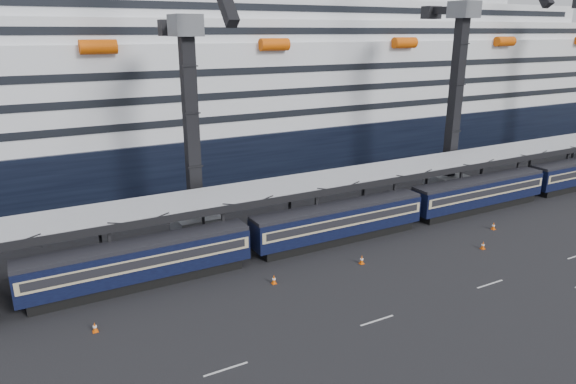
% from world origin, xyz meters
% --- Properties ---
extents(ground, '(260.00, 260.00, 0.00)m').
position_xyz_m(ground, '(0.00, 0.00, 0.00)').
color(ground, black).
rests_on(ground, ground).
extents(train, '(133.05, 3.00, 4.05)m').
position_xyz_m(train, '(-4.65, 10.00, 2.20)').
color(train, black).
rests_on(train, ground).
extents(canopy, '(130.00, 6.25, 5.53)m').
position_xyz_m(canopy, '(0.00, 14.00, 5.25)').
color(canopy, '#93959B').
rests_on(canopy, ground).
extents(cruise_ship, '(214.09, 28.84, 34.00)m').
position_xyz_m(cruise_ship, '(-1.08, 45.99, 12.34)').
color(cruise_ship, black).
rests_on(cruise_ship, ground).
extents(crane_dark_near, '(4.50, 17.75, 35.08)m').
position_xyz_m(crane_dark_near, '(-20.00, 18.59, 11.93)').
color(crane_dark_near, '#4B4E53').
rests_on(crane_dark_near, ground).
extents(crane_dark_mid, '(4.50, 18.24, 39.64)m').
position_xyz_m(crane_dark_mid, '(15.00, 17.59, 13.36)').
color(crane_dark_mid, '#4B4E53').
rests_on(crane_dark_mid, ground).
extents(traffic_cone_a, '(0.40, 0.40, 0.79)m').
position_xyz_m(traffic_cone_a, '(-32.58, 4.43, 0.39)').
color(traffic_cone_a, '#DF5307').
rests_on(traffic_cone_a, ground).
extents(traffic_cone_b, '(0.41, 0.41, 0.83)m').
position_xyz_m(traffic_cone_b, '(-18.06, 4.85, 0.41)').
color(traffic_cone_b, '#DF5307').
rests_on(traffic_cone_b, ground).
extents(traffic_cone_c, '(0.43, 0.43, 0.87)m').
position_xyz_m(traffic_cone_c, '(-9.19, 4.45, 0.43)').
color(traffic_cone_c, '#DF5307').
rests_on(traffic_cone_c, ground).
extents(traffic_cone_d, '(0.41, 0.41, 0.81)m').
position_xyz_m(traffic_cone_d, '(3.30, 1.49, 0.40)').
color(traffic_cone_d, '#DF5307').
rests_on(traffic_cone_d, ground).
extents(traffic_cone_e, '(0.41, 0.41, 0.83)m').
position_xyz_m(traffic_cone_e, '(8.47, 4.63, 0.41)').
color(traffic_cone_e, '#DF5307').
rests_on(traffic_cone_e, ground).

